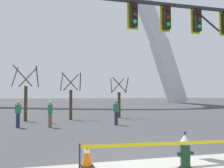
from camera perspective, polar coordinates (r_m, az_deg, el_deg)
ground_plane at (r=7.74m, az=8.45°, el=-17.24°), size 240.00×240.00×0.00m
fire_hydrant at (r=7.10m, az=16.42°, el=-14.65°), size 0.46×0.48×0.99m
caution_tape_barrier at (r=6.57m, az=15.55°, el=-14.55°), size 5.00×0.41×0.86m
traffic_cone_by_hydrant at (r=7.16m, az=-5.80°, el=-15.53°), size 0.36×0.36×0.73m
traffic_signal_gantry at (r=11.30m, az=20.81°, el=10.11°), size 7.82×0.44×6.00m
monument_arch at (r=55.58m, az=-11.39°, el=16.33°), size 57.12×3.32×44.91m
tree_left_mid at (r=19.52m, az=-19.19°, el=-2.74°), size 1.89×1.90×4.10m
tree_center_left at (r=19.81m, az=-9.44°, el=-3.38°), size 1.71×1.72×3.68m
tree_center_right at (r=21.12m, az=1.63°, el=-3.67°), size 1.59×1.60×3.41m
pedestrian_walking_left at (r=15.48m, az=-14.00°, el=-6.66°), size 0.29×0.38×1.59m
pedestrian_standing_center at (r=15.98m, az=-20.75°, el=-6.43°), size 0.33×0.39×1.59m
pedestrian_walking_right at (r=16.20m, az=0.97°, el=-6.53°), size 0.39×0.37×1.59m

